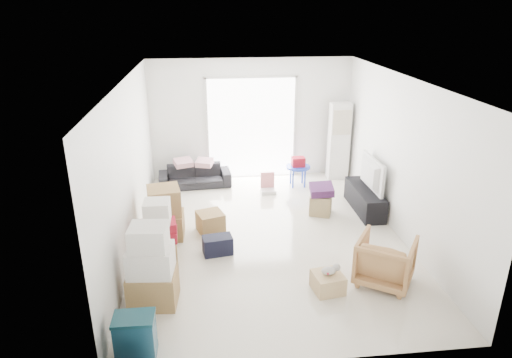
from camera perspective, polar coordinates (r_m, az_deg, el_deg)
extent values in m
cube|color=beige|center=(8.07, 1.60, -7.88)|extent=(4.50, 6.00, 0.24)
cube|color=white|center=(7.12, 1.85, 13.26)|extent=(4.50, 6.00, 0.24)
cube|color=white|center=(10.45, -0.66, 7.63)|extent=(4.50, 0.24, 2.70)
cube|color=white|center=(4.69, 7.07, -10.56)|extent=(4.50, 0.24, 2.70)
cube|color=white|center=(7.53, -16.45, 1.29)|extent=(0.24, 6.00, 2.70)
cube|color=white|center=(8.13, 18.51, 2.52)|extent=(0.24, 6.00, 2.70)
cube|color=white|center=(10.36, -0.58, 6.37)|extent=(2.00, 0.01, 2.30)
cube|color=silver|center=(10.30, -6.15, 6.17)|extent=(0.06, 0.04, 2.30)
cube|color=silver|center=(10.49, 4.90, 6.49)|extent=(0.06, 0.04, 2.30)
cube|color=silver|center=(10.12, -0.60, 12.67)|extent=(2.10, 0.04, 0.06)
cube|color=white|center=(10.49, 10.30, 4.66)|extent=(0.45, 0.30, 1.75)
cube|color=black|center=(9.13, 13.43, -2.48)|extent=(0.41, 1.36, 0.45)
imported|color=black|center=(9.01, 13.59, -0.75)|extent=(0.64, 1.08, 0.14)
imported|color=black|center=(10.12, -7.67, 0.78)|extent=(1.59, 0.58, 0.61)
cube|color=#BE8B91|center=(10.03, -9.12, 2.71)|extent=(0.45, 0.40, 0.12)
cube|color=#BE8B91|center=(9.97, -6.50, 2.77)|extent=(0.45, 0.40, 0.13)
imported|color=#A77D4A|center=(6.87, 15.89, -9.53)|extent=(1.02, 1.01, 0.78)
cube|color=navy|center=(5.73, -14.69, -19.59)|extent=(0.45, 0.31, 0.25)
cube|color=navy|center=(5.57, -14.94, -17.64)|extent=(0.45, 0.31, 0.25)
cube|color=#0C333D|center=(5.49, -15.09, -16.45)|extent=(0.47, 0.33, 0.04)
cube|color=olive|center=(6.43, -12.71, -13.09)|extent=(0.67, 0.57, 0.47)
cube|color=white|center=(6.21, -13.03, -9.87)|extent=(0.62, 0.52, 0.37)
cube|color=white|center=(6.04, -13.29, -7.10)|extent=(0.51, 0.46, 0.32)
cube|color=olive|center=(7.37, -11.86, -8.72)|extent=(0.56, 0.56, 0.37)
cube|color=maroon|center=(7.24, -12.02, -6.90)|extent=(0.57, 0.39, 0.16)
cube|color=maroon|center=(7.17, -12.11, -5.80)|extent=(0.57, 0.41, 0.15)
cube|color=white|center=(7.06, -12.27, -4.01)|extent=(0.39, 0.37, 0.35)
cube|color=olive|center=(8.05, -11.20, -5.68)|extent=(0.63, 0.52, 0.44)
cube|color=olive|center=(7.85, -11.43, -2.70)|extent=(0.60, 0.60, 0.47)
cube|color=olive|center=(8.13, -5.71, -5.37)|extent=(0.54, 0.54, 0.36)
cube|color=black|center=(7.45, -4.82, -8.24)|extent=(0.51, 0.35, 0.30)
cube|color=#9E865C|center=(8.83, 8.09, -3.12)|extent=(0.51, 0.51, 0.39)
cube|color=#482152|center=(8.73, 8.18, -1.53)|extent=(0.48, 0.48, 0.14)
cylinder|color=#1D39BC|center=(10.03, 5.28, 1.52)|extent=(0.53, 0.53, 0.04)
cylinder|color=#1D39BC|center=(10.26, 5.82, 0.59)|extent=(0.04, 0.04, 0.42)
cylinder|color=#1D39BC|center=(10.21, 4.36, 0.53)|extent=(0.04, 0.04, 0.42)
cylinder|color=#1D39BC|center=(9.96, 4.63, -0.01)|extent=(0.04, 0.04, 0.42)
cylinder|color=#1D39BC|center=(10.01, 6.14, 0.05)|extent=(0.04, 0.04, 0.42)
cube|color=maroon|center=(9.99, 5.30, 2.17)|extent=(0.28, 0.22, 0.20)
cube|color=silver|center=(9.75, 1.52, -1.51)|extent=(0.32, 0.29, 0.08)
cube|color=#DC777E|center=(9.78, 1.44, -0.10)|extent=(0.30, 0.05, 0.35)
cube|color=tan|center=(6.64, 8.97, -12.64)|extent=(0.46, 0.46, 0.27)
ellipsoid|color=#B2ADA8|center=(6.54, 9.06, -11.25)|extent=(0.21, 0.14, 0.11)
cube|color=#B01E31|center=(6.54, 9.07, -11.22)|extent=(0.18, 0.17, 0.03)
sphere|color=#B2ADA8|center=(6.58, 10.04, -10.80)|extent=(0.11, 0.11, 0.11)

